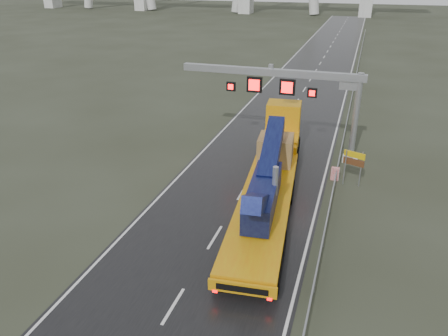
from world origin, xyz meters
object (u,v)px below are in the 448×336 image
(sign_gantry, at_px, (296,89))
(exit_sign_pair, at_px, (354,162))
(heavy_haul_truck, at_px, (273,162))
(striped_barrier, at_px, (335,174))

(sign_gantry, xyz_separation_m, exit_sign_pair, (5.09, -4.51, -3.76))
(heavy_haul_truck, relative_size, striped_barrier, 21.68)
(exit_sign_pair, relative_size, striped_barrier, 2.69)
(heavy_haul_truck, distance_m, exit_sign_pair, 5.76)
(heavy_haul_truck, xyz_separation_m, striped_barrier, (4.19, 2.58, -1.44))
(heavy_haul_truck, relative_size, exit_sign_pair, 8.07)
(heavy_haul_truck, bearing_deg, exit_sign_pair, 15.30)
(sign_gantry, xyz_separation_m, striped_barrier, (3.90, -3.99, -5.12))
(exit_sign_pair, xyz_separation_m, striped_barrier, (-1.19, 0.52, -1.36))
(sign_gantry, distance_m, striped_barrier, 7.57)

